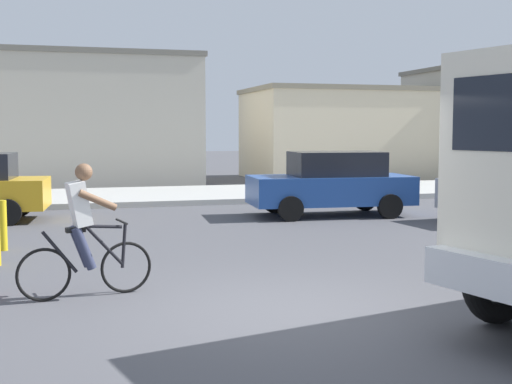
{
  "coord_description": "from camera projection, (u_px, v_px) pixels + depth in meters",
  "views": [
    {
      "loc": [
        -2.57,
        -7.43,
        2.14
      ],
      "look_at": [
        0.25,
        2.5,
        1.2
      ],
      "focal_mm": 47.94,
      "sensor_mm": 36.0,
      "label": 1
    }
  ],
  "objects": [
    {
      "name": "ground_plane",
      "position": [
        294.0,
        313.0,
        8.01
      ],
      "size": [
        120.0,
        120.0,
        0.0
      ],
      "primitive_type": "plane",
      "color": "#4C4C51"
    },
    {
      "name": "cyclist",
      "position": [
        84.0,
        231.0,
        8.69
      ],
      "size": [
        1.71,
        0.56,
        1.72
      ],
      "color": "black",
      "rests_on": "ground"
    },
    {
      "name": "bollard_far",
      "position": [
        3.0,
        226.0,
        12.1
      ],
      "size": [
        0.14,
        0.14,
        0.9
      ],
      "primitive_type": "cylinder",
      "color": "gold",
      "rests_on": "ground"
    },
    {
      "name": "building_corner_right",
      "position": [
        338.0,
        133.0,
        30.44
      ],
      "size": [
        7.87,
        5.61,
        3.97
      ],
      "color": "beige",
      "rests_on": "ground"
    },
    {
      "name": "building_mid_block",
      "position": [
        92.0,
        120.0,
        26.93
      ],
      "size": [
        8.19,
        5.31,
        5.06
      ],
      "color": "#B2AD9E",
      "rests_on": "ground"
    },
    {
      "name": "car_red_near",
      "position": [
        332.0,
        183.0,
        17.02
      ],
      "size": [
        4.11,
        2.1,
        1.6
      ],
      "color": "#234C9E",
      "rests_on": "ground"
    },
    {
      "name": "sidewalk_far",
      "position": [
        148.0,
        196.0,
        21.41
      ],
      "size": [
        80.0,
        5.0,
        0.16
      ],
      "primitive_type": "cube",
      "color": "#ADADA8",
      "rests_on": "ground"
    }
  ]
}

